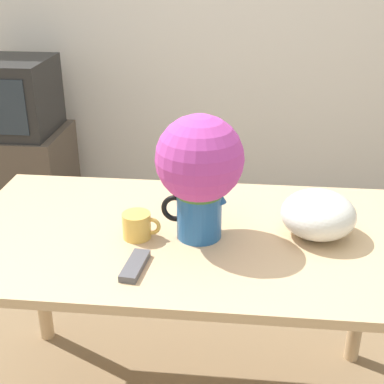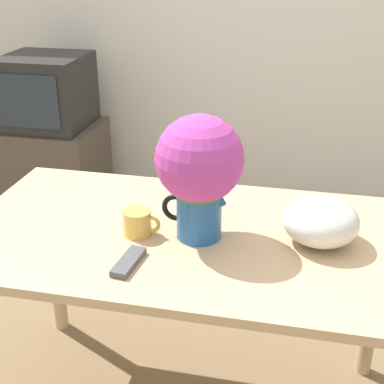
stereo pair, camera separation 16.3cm
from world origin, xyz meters
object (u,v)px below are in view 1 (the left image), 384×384
Objects in this scene: white_bowl at (318,214)px; tv_set at (10,96)px; coffee_mug at (138,225)px; flower_vase at (199,169)px.

tv_set is (-1.64, 1.49, -0.06)m from white_bowl.
tv_set is (-1.08, 1.56, -0.03)m from coffee_mug.
white_bowl is at bearing 6.76° from flower_vase.
coffee_mug is at bearing -55.33° from tv_set.
tv_set reaches higher than white_bowl.
white_bowl is 0.47× the size of tv_set.
coffee_mug is 0.24× the size of tv_set.
flower_vase is 3.28× the size of coffee_mug.
flower_vase reaches higher than tv_set.
white_bowl is at bearing 7.43° from coffee_mug.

